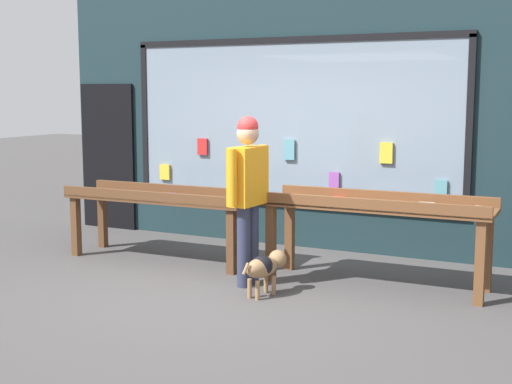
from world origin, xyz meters
name	(u,v)px	position (x,y,z in m)	size (l,w,h in m)	color
ground_plane	(221,292)	(0.00, 0.00, 0.00)	(40.00, 40.00, 0.00)	#474444
shopfront_facade	(307,117)	(-0.06, 2.39, 1.67)	(7.28, 0.29, 3.36)	#192D33
display_table_left	(161,203)	(-1.32, 0.92, 0.69)	(2.35, 0.73, 0.86)	brown
display_table_right	(377,213)	(1.32, 0.92, 0.76)	(2.35, 0.73, 0.95)	brown
person_browsing	(248,186)	(0.12, 0.36, 1.03)	(0.25, 0.68, 1.75)	#2D334C
small_dog	(265,266)	(0.44, 0.09, 0.29)	(0.30, 0.61, 0.42)	#99724C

